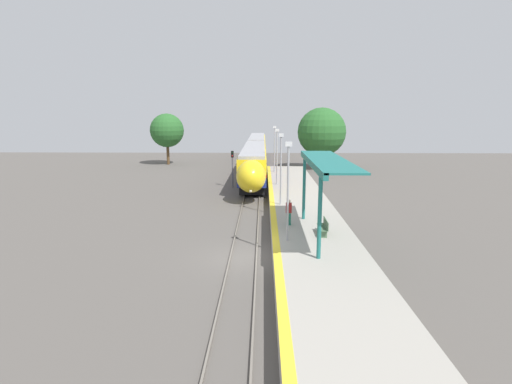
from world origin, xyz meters
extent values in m
plane|color=#56514C|center=(0.00, 0.00, 0.00)|extent=(120.00, 120.00, 0.00)
cube|color=slate|center=(-0.72, 0.00, 0.07)|extent=(0.08, 90.00, 0.15)
cube|color=slate|center=(0.72, 0.00, 0.07)|extent=(0.08, 90.00, 0.15)
cube|color=black|center=(0.00, 26.27, 0.65)|extent=(2.42, 20.25, 0.85)
cube|color=navy|center=(0.00, 26.27, 1.53)|extent=(2.75, 22.02, 0.92)
cube|color=red|center=(0.00, 26.27, 2.15)|extent=(2.76, 22.02, 0.32)
cube|color=yellow|center=(0.00, 26.27, 3.00)|extent=(2.75, 22.02, 1.39)
cube|color=black|center=(0.00, 26.27, 2.93)|extent=(2.77, 20.25, 0.77)
cube|color=#9E9EA3|center=(0.00, 26.27, 3.85)|extent=(2.47, 22.02, 0.30)
cylinder|color=black|center=(-0.72, 18.34, 0.45)|extent=(0.12, 0.91, 0.91)
cylinder|color=black|center=(0.72, 18.34, 0.45)|extent=(0.12, 0.91, 0.91)
cylinder|color=black|center=(-0.72, 20.54, 0.45)|extent=(0.12, 0.91, 0.91)
cylinder|color=black|center=(0.72, 20.54, 0.45)|extent=(0.12, 0.91, 0.91)
cylinder|color=black|center=(-0.72, 31.99, 0.45)|extent=(0.12, 0.91, 0.91)
cylinder|color=black|center=(0.72, 31.99, 0.45)|extent=(0.12, 0.91, 0.91)
cylinder|color=black|center=(-0.72, 34.19, 0.45)|extent=(0.12, 0.91, 0.91)
cylinder|color=black|center=(0.72, 34.19, 0.45)|extent=(0.12, 0.91, 0.91)
ellipsoid|color=yellow|center=(0.00, 13.96, 2.39)|extent=(2.64, 3.90, 2.89)
ellipsoid|color=black|center=(0.00, 13.47, 2.86)|extent=(1.92, 2.28, 1.47)
sphere|color=#F9F4CC|center=(0.00, 12.49, 1.32)|extent=(0.24, 0.24, 0.24)
cube|color=black|center=(0.00, 49.08, 0.65)|extent=(2.42, 20.25, 0.85)
cube|color=navy|center=(0.00, 49.08, 1.53)|extent=(2.75, 22.02, 0.92)
cube|color=red|center=(0.00, 49.08, 2.15)|extent=(2.76, 22.02, 0.32)
cube|color=yellow|center=(0.00, 49.08, 3.00)|extent=(2.75, 22.02, 1.39)
cube|color=black|center=(0.00, 49.08, 2.93)|extent=(2.77, 20.25, 0.77)
cube|color=#9E9EA3|center=(0.00, 49.08, 3.85)|extent=(2.47, 22.02, 0.30)
cylinder|color=black|center=(-0.72, 41.16, 0.45)|extent=(0.12, 0.91, 0.91)
cylinder|color=black|center=(0.72, 41.16, 0.45)|extent=(0.12, 0.91, 0.91)
cylinder|color=black|center=(-0.72, 43.36, 0.45)|extent=(0.12, 0.91, 0.91)
cylinder|color=black|center=(0.72, 43.36, 0.45)|extent=(0.12, 0.91, 0.91)
cylinder|color=black|center=(-0.72, 54.81, 0.45)|extent=(0.12, 0.91, 0.91)
cylinder|color=black|center=(0.72, 54.81, 0.45)|extent=(0.12, 0.91, 0.91)
cylinder|color=black|center=(-0.72, 57.01, 0.45)|extent=(0.12, 0.91, 0.91)
cylinder|color=black|center=(0.72, 57.01, 0.45)|extent=(0.12, 0.91, 0.91)
cube|color=#9E998E|center=(4.00, 0.00, 0.47)|extent=(4.83, 64.00, 0.93)
cube|color=yellow|center=(1.78, 0.00, 0.94)|extent=(0.40, 64.00, 0.01)
cube|color=#4C6B4C|center=(4.51, 0.75, 1.14)|extent=(0.36, 0.06, 0.42)
cube|color=#4C6B4C|center=(4.51, 2.04, 1.14)|extent=(0.36, 0.06, 0.42)
cube|color=#4C6B4C|center=(4.51, 1.39, 1.37)|extent=(0.44, 1.72, 0.03)
cube|color=#4C6B4C|center=(4.71, 1.39, 1.60)|extent=(0.04, 1.72, 0.44)
cube|color=#1E604C|center=(2.68, 3.35, 1.33)|extent=(0.28, 0.20, 0.80)
cube|color=maroon|center=(2.68, 3.35, 2.05)|extent=(0.36, 0.22, 0.63)
sphere|color=beige|center=(2.68, 3.35, 2.47)|extent=(0.22, 0.22, 0.22)
cylinder|color=#59595E|center=(-2.23, 21.43, 1.62)|extent=(0.14, 0.14, 3.23)
cube|color=black|center=(-2.23, 21.43, 3.58)|extent=(0.28, 0.20, 0.70)
sphere|color=black|center=(-2.23, 21.32, 3.75)|extent=(0.14, 0.14, 0.14)
sphere|color=red|center=(-2.23, 21.32, 3.41)|extent=(0.14, 0.14, 0.14)
cylinder|color=#9E9EA3|center=(2.41, 0.28, 3.53)|extent=(0.12, 0.12, 5.19)
cube|color=silver|center=(2.41, 0.28, 6.24)|extent=(0.36, 0.20, 0.24)
cylinder|color=#9E9EA3|center=(2.41, 9.17, 3.53)|extent=(0.12, 0.12, 5.19)
cube|color=silver|center=(2.41, 9.17, 6.24)|extent=(0.36, 0.20, 0.24)
cylinder|color=#9E9EA3|center=(2.41, 18.06, 3.53)|extent=(0.12, 0.12, 5.19)
cube|color=silver|center=(2.41, 18.06, 6.24)|extent=(0.36, 0.20, 0.24)
cylinder|color=#9E9EA3|center=(2.41, 26.95, 3.53)|extent=(0.12, 0.12, 5.19)
cube|color=silver|center=(2.41, 26.95, 6.24)|extent=(0.36, 0.20, 0.24)
cylinder|color=#1E6B66|center=(3.76, -2.51, 3.00)|extent=(0.20, 0.20, 4.13)
cylinder|color=#1E6B66|center=(3.76, 4.89, 3.00)|extent=(0.20, 0.20, 4.13)
cube|color=#1E6B66|center=(3.76, 1.19, 5.16)|extent=(0.24, 10.40, 0.36)
cube|color=#1E6B66|center=(4.66, 1.19, 5.28)|extent=(2.00, 10.40, 0.10)
cylinder|color=brown|center=(-13.80, 40.98, 1.60)|extent=(0.44, 0.44, 3.21)
sphere|color=#286028|center=(-13.80, 40.98, 5.27)|extent=(5.16, 5.16, 5.16)
cylinder|color=brown|center=(9.36, 36.44, 1.26)|extent=(0.44, 0.44, 2.53)
sphere|color=#286028|center=(9.36, 36.44, 5.27)|extent=(6.84, 6.84, 6.84)
camera|label=1|loc=(1.07, -20.92, 7.83)|focal=28.00mm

